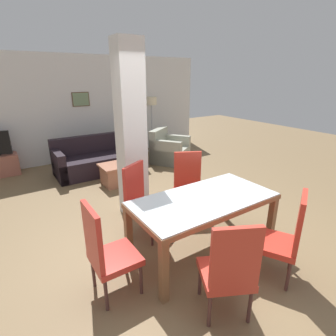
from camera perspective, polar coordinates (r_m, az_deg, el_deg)
The scene contains 14 objects.
ground_plane at distance 3.66m, azimuth 7.28°, elevation -17.48°, with size 18.00×18.00×0.00m, color brown.
back_wall at distance 7.42m, azimuth -18.39°, elevation 12.11°, with size 7.20×0.09×2.70m.
divider_pillar at distance 4.09m, azimuth -8.07°, elevation 7.49°, with size 0.39×0.33×2.70m.
dining_table at distance 3.32m, azimuth 7.74°, elevation -8.86°, with size 1.79×0.90×0.78m.
dining_chair_head_left at distance 2.81m, azimuth -13.36°, elevation -17.02°, with size 0.46×0.46×1.05m.
dining_chair_far_right at distance 4.22m, azimuth 4.47°, elevation -3.51°, with size 0.62×0.62×1.05m.
dining_chair_far_left at distance 3.72m, azimuth -5.85°, elevation -6.83°, with size 0.63×0.63×1.05m.
dining_chair_near_left at distance 2.59m, azimuth 13.19°, elevation -20.62°, with size 0.62×0.62×1.05m.
dining_chair_near_right at distance 3.21m, azimuth 24.13°, elevation -13.29°, with size 0.62×0.62×1.05m.
sofa at distance 6.46m, azimuth -14.65°, elevation 1.78°, with size 2.03×0.89×0.84m.
armchair at distance 6.94m, azimuth 0.16°, elevation 3.75°, with size 1.18×1.18×0.87m.
coffee_table at distance 5.62m, azimuth -11.29°, elevation -1.33°, with size 0.61×0.58×0.43m.
bottle at distance 5.52m, azimuth -10.48°, elevation 1.82°, with size 0.07×0.07×0.28m.
floor_lamp at distance 7.79m, azimuth -3.64°, elevation 13.26°, with size 0.31×0.31×1.60m.
Camera 1 is at (-1.96, -2.16, 2.20)m, focal length 28.00 mm.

